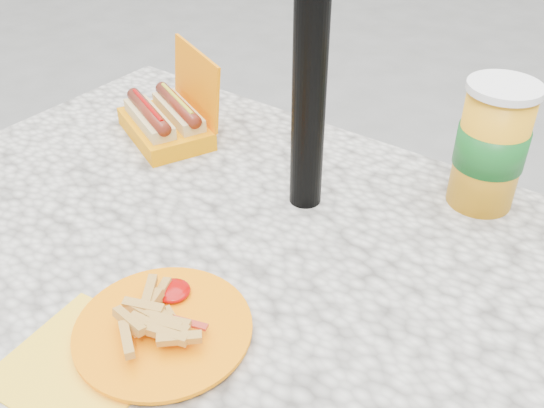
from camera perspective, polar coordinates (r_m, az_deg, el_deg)
The scene contains 4 objects.
picnic_table at distance 0.94m, azimuth -2.55°, elevation -9.59°, with size 1.20×0.80×0.75m.
hotdog_box at distance 1.15m, azimuth -9.83°, elevation 7.87°, with size 0.23×0.20×0.16m.
fries_plate at distance 0.75m, azimuth -10.82°, elevation -11.56°, with size 0.25×0.29×0.04m.
soda_cup at distance 0.97m, azimuth 19.92°, elevation 5.16°, with size 0.11×0.11×0.20m.
Camera 1 is at (0.42, -0.51, 1.31)m, focal length 40.00 mm.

